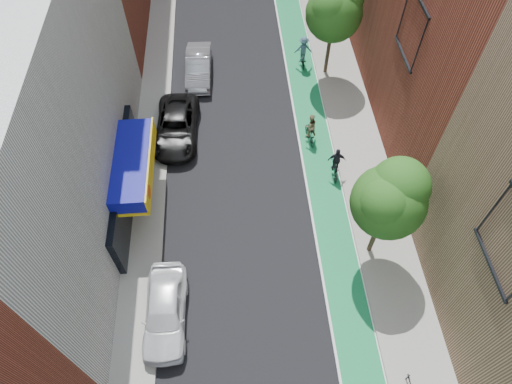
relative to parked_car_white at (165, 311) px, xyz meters
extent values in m
cube|color=#15773D|center=(8.60, 18.85, -0.80)|extent=(2.00, 68.00, 0.01)
cube|color=gray|center=(-1.40, 18.85, -0.73)|extent=(2.00, 68.00, 0.15)
cube|color=gray|center=(11.10, 18.85, -0.73)|extent=(3.00, 68.00, 0.15)
cube|color=silver|center=(-6.40, 6.85, 5.19)|extent=(8.00, 20.00, 12.00)
cylinder|color=#332619|center=(10.20, 2.85, 0.84)|extent=(0.24, 0.24, 3.30)
sphere|color=#255316|center=(10.20, 2.85, 3.57)|extent=(3.36, 3.36, 3.36)
sphere|color=#255316|center=(10.60, 3.15, 4.29)|extent=(2.64, 2.64, 2.64)
sphere|color=#255316|center=(9.90, 2.55, 4.05)|extent=(2.40, 2.40, 2.40)
cylinder|color=#332619|center=(10.20, 16.85, 0.92)|extent=(0.24, 0.24, 3.47)
sphere|color=#255316|center=(10.20, 16.85, 3.79)|extent=(3.53, 3.53, 3.53)
sphere|color=#255316|center=(9.90, 16.55, 4.29)|extent=(2.52, 2.52, 2.52)
imported|color=white|center=(0.00, 0.00, 0.00)|extent=(2.00, 4.79, 1.62)
imported|color=black|center=(0.17, 11.69, -0.06)|extent=(2.81, 5.54, 1.50)
imported|color=#95979D|center=(1.51, 17.19, -0.04)|extent=(1.78, 4.73, 1.54)
imported|color=black|center=(8.22, 10.69, -0.30)|extent=(0.73, 1.75, 1.02)
imported|color=#957C57|center=(8.22, 10.79, 0.34)|extent=(0.86, 0.72, 1.61)
imported|color=black|center=(9.30, 7.91, -0.38)|extent=(0.75, 1.69, 0.86)
imported|color=black|center=(9.30, 8.01, 0.38)|extent=(1.02, 0.51, 1.68)
imported|color=black|center=(8.74, 17.86, -0.29)|extent=(0.49, 1.73, 1.04)
imported|color=#3C5C6C|center=(8.74, 17.96, 0.45)|extent=(1.17, 0.67, 1.81)
camera|label=1|loc=(3.59, -8.05, 20.02)|focal=32.00mm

